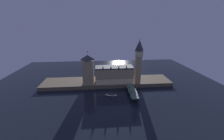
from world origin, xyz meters
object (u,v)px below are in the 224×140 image
object	(u,v)px
victoria_tower	(88,69)
pedestrian_mid_walk	(136,89)
clock_tower	(139,60)
street_lamp_near	(131,93)
boat_upstream	(111,95)
pedestrian_far_rail	(127,86)
street_lamp_mid	(136,88)
car_southbound_lead	(136,93)
street_lamp_far	(127,84)
car_northbound_trail	(131,92)
car_southbound_trail	(133,89)
pedestrian_near_rail	(131,94)
car_northbound_lead	(130,88)

from	to	relation	value
victoria_tower	pedestrian_mid_walk	distance (m)	81.76
clock_tower	pedestrian_mid_walk	distance (m)	47.80
street_lamp_near	boat_upstream	distance (m)	31.40
pedestrian_far_rail	street_lamp_mid	xyz separation A→B (m)	(10.36, -14.44, 3.44)
car_southbound_lead	street_lamp_mid	bearing A→B (deg)	70.48
street_lamp_far	street_lamp_near	bearing A→B (deg)	-90.00
car_northbound_trail	car_southbound_lead	xyz separation A→B (m)	(4.98, -3.84, 0.03)
clock_tower	victoria_tower	size ratio (longest dim) A/B	1.34
car_southbound_lead	car_southbound_trail	world-z (taller)	car_southbound_lead
pedestrian_near_rail	pedestrian_mid_walk	distance (m)	17.04
street_lamp_near	street_lamp_far	distance (m)	29.44
clock_tower	car_southbound_trail	distance (m)	46.57
car_northbound_lead	pedestrian_near_rail	size ratio (longest dim) A/B	2.49
victoria_tower	pedestrian_mid_walk	world-z (taller)	victoria_tower
car_northbound_lead	clock_tower	bearing A→B (deg)	53.08
street_lamp_mid	car_southbound_lead	bearing A→B (deg)	-109.52
boat_upstream	car_southbound_trail	bearing A→B (deg)	8.74
car_northbound_lead	pedestrian_near_rail	distance (m)	19.80
car_southbound_lead	pedestrian_far_rail	bearing A→B (deg)	108.30
clock_tower	car_southbound_lead	xyz separation A→B (m)	(-12.66, -38.91, -36.62)
victoria_tower	boat_upstream	world-z (taller)	victoria_tower
car_northbound_lead	car_southbound_lead	xyz separation A→B (m)	(4.98, -15.44, 0.00)
street_lamp_far	pedestrian_far_rail	bearing A→B (deg)	-35.27
car_northbound_lead	pedestrian_far_rail	world-z (taller)	pedestrian_far_rail
car_northbound_trail	street_lamp_near	size ratio (longest dim) A/B	0.69
car_northbound_trail	pedestrian_near_rail	bearing A→B (deg)	-107.22
car_southbound_trail	boat_upstream	xyz separation A→B (m)	(-33.99, -5.22, -6.44)
car_northbound_trail	street_lamp_mid	bearing A→B (deg)	28.72
victoria_tower	street_lamp_far	size ratio (longest dim) A/B	7.56
car_southbound_trail	boat_upstream	bearing A→B (deg)	-171.26
clock_tower	pedestrian_mid_walk	bearing A→B (deg)	-109.14
clock_tower	victoria_tower	bearing A→B (deg)	176.98
pedestrian_near_rail	boat_upstream	world-z (taller)	pedestrian_near_rail
victoria_tower	street_lamp_mid	world-z (taller)	victoria_tower
car_northbound_lead	pedestrian_mid_walk	xyz separation A→B (m)	(7.47, -5.82, 0.24)
street_lamp_near	pedestrian_near_rail	bearing A→B (deg)	80.41
car_northbound_trail	pedestrian_far_rail	world-z (taller)	pedestrian_far_rail
car_northbound_trail	boat_upstream	size ratio (longest dim) A/B	0.25
car_northbound_trail	street_lamp_mid	size ratio (longest dim) A/B	0.64
street_lamp_near	street_lamp_far	world-z (taller)	street_lamp_far
pedestrian_far_rail	car_northbound_lead	bearing A→B (deg)	-70.80
car_southbound_lead	victoria_tower	bearing A→B (deg)	147.83
car_southbound_lead	pedestrian_near_rail	size ratio (longest dim) A/B	2.80
street_lamp_near	street_lamp_far	xyz separation A→B (m)	(0.00, 29.44, 0.46)
clock_tower	pedestrian_mid_walk	xyz separation A→B (m)	(-10.17, -29.29, -36.38)
car_northbound_lead	car_southbound_trail	size ratio (longest dim) A/B	0.89
clock_tower	street_lamp_far	distance (m)	41.91
clock_tower	boat_upstream	xyz separation A→B (m)	(-46.65, -31.04, -43.07)
car_southbound_lead	street_lamp_near	bearing A→B (deg)	-140.18
victoria_tower	pedestrian_near_rail	size ratio (longest dim) A/B	32.87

